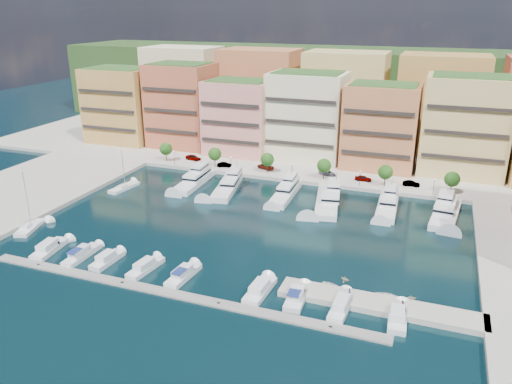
% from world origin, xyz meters
% --- Properties ---
extents(ground, '(400.00, 400.00, 0.00)m').
position_xyz_m(ground, '(0.00, 0.00, 0.00)').
color(ground, black).
rests_on(ground, ground).
extents(north_quay, '(220.00, 64.00, 2.00)m').
position_xyz_m(north_quay, '(0.00, 62.00, 0.00)').
color(north_quay, '#9E998E').
rests_on(north_quay, ground).
extents(west_quay, '(34.00, 76.00, 2.00)m').
position_xyz_m(west_quay, '(-62.00, -8.00, 0.00)').
color(west_quay, '#9E998E').
rests_on(west_quay, ground).
extents(hillside, '(240.00, 40.00, 58.00)m').
position_xyz_m(hillside, '(0.00, 110.00, 0.00)').
color(hillside, '#1B3817').
rests_on(hillside, ground).
extents(south_pontoon, '(72.00, 2.20, 0.35)m').
position_xyz_m(south_pontoon, '(-3.00, -30.00, 0.00)').
color(south_pontoon, gray).
rests_on(south_pontoon, ground).
extents(finger_pier, '(32.00, 5.00, 2.00)m').
position_xyz_m(finger_pier, '(30.00, -22.00, 0.00)').
color(finger_pier, '#9E998E').
rests_on(finger_pier, ground).
extents(apartment_0, '(22.00, 16.50, 24.80)m').
position_xyz_m(apartment_0, '(-66.00, 49.99, 13.31)').
color(apartment_0, '#C19346').
rests_on(apartment_0, north_quay).
extents(apartment_1, '(20.00, 16.50, 26.80)m').
position_xyz_m(apartment_1, '(-44.00, 51.99, 14.31)').
color(apartment_1, '#B8503D').
rests_on(apartment_1, north_quay).
extents(apartment_2, '(20.00, 15.50, 22.80)m').
position_xyz_m(apartment_2, '(-23.00, 49.99, 12.31)').
color(apartment_2, tan).
rests_on(apartment_2, north_quay).
extents(apartment_3, '(22.00, 16.50, 25.80)m').
position_xyz_m(apartment_3, '(-2.00, 51.99, 13.81)').
color(apartment_3, beige).
rests_on(apartment_3, north_quay).
extents(apartment_4, '(20.00, 15.50, 23.80)m').
position_xyz_m(apartment_4, '(20.00, 49.99, 12.81)').
color(apartment_4, '#C47449').
rests_on(apartment_4, north_quay).
extents(apartment_5, '(22.00, 16.50, 26.80)m').
position_xyz_m(apartment_5, '(42.00, 51.99, 14.31)').
color(apartment_5, tan).
rests_on(apartment_5, north_quay).
extents(backblock_0, '(26.00, 18.00, 30.00)m').
position_xyz_m(backblock_0, '(-55.00, 74.00, 16.00)').
color(backblock_0, beige).
rests_on(backblock_0, north_quay).
extents(backblock_1, '(26.00, 18.00, 30.00)m').
position_xyz_m(backblock_1, '(-25.00, 74.00, 16.00)').
color(backblock_1, '#C47449').
rests_on(backblock_1, north_quay).
extents(backblock_2, '(26.00, 18.00, 30.00)m').
position_xyz_m(backblock_2, '(5.00, 74.00, 16.00)').
color(backblock_2, tan).
rests_on(backblock_2, north_quay).
extents(backblock_3, '(26.00, 18.00, 30.00)m').
position_xyz_m(backblock_3, '(35.00, 74.00, 16.00)').
color(backblock_3, '#C19346').
rests_on(backblock_3, north_quay).
extents(tree_0, '(3.80, 3.80, 5.65)m').
position_xyz_m(tree_0, '(-40.00, 33.50, 4.74)').
color(tree_0, '#473323').
rests_on(tree_0, north_quay).
extents(tree_1, '(3.80, 3.80, 5.65)m').
position_xyz_m(tree_1, '(-24.00, 33.50, 4.74)').
color(tree_1, '#473323').
rests_on(tree_1, north_quay).
extents(tree_2, '(3.80, 3.80, 5.65)m').
position_xyz_m(tree_2, '(-8.00, 33.50, 4.74)').
color(tree_2, '#473323').
rests_on(tree_2, north_quay).
extents(tree_3, '(3.80, 3.80, 5.65)m').
position_xyz_m(tree_3, '(8.00, 33.50, 4.74)').
color(tree_3, '#473323').
rests_on(tree_3, north_quay).
extents(tree_4, '(3.80, 3.80, 5.65)m').
position_xyz_m(tree_4, '(24.00, 33.50, 4.74)').
color(tree_4, '#473323').
rests_on(tree_4, north_quay).
extents(tree_5, '(3.80, 3.80, 5.65)m').
position_xyz_m(tree_5, '(40.00, 33.50, 4.74)').
color(tree_5, '#473323').
rests_on(tree_5, north_quay).
extents(lamppost_0, '(0.30, 0.30, 4.20)m').
position_xyz_m(lamppost_0, '(-36.00, 31.20, 3.83)').
color(lamppost_0, black).
rests_on(lamppost_0, north_quay).
extents(lamppost_1, '(0.30, 0.30, 4.20)m').
position_xyz_m(lamppost_1, '(-18.00, 31.20, 3.83)').
color(lamppost_1, black).
rests_on(lamppost_1, north_quay).
extents(lamppost_2, '(0.30, 0.30, 4.20)m').
position_xyz_m(lamppost_2, '(0.00, 31.20, 3.83)').
color(lamppost_2, black).
rests_on(lamppost_2, north_quay).
extents(lamppost_3, '(0.30, 0.30, 4.20)m').
position_xyz_m(lamppost_3, '(18.00, 31.20, 3.83)').
color(lamppost_3, black).
rests_on(lamppost_3, north_quay).
extents(lamppost_4, '(0.30, 0.30, 4.20)m').
position_xyz_m(lamppost_4, '(36.00, 31.20, 3.83)').
color(lamppost_4, black).
rests_on(lamppost_4, north_quay).
extents(yacht_1, '(5.67, 18.80, 7.30)m').
position_xyz_m(yacht_1, '(-23.85, 20.44, 1.09)').
color(yacht_1, white).
rests_on(yacht_1, ground).
extents(yacht_2, '(8.12, 20.15, 7.30)m').
position_xyz_m(yacht_2, '(-13.93, 20.00, 1.21)').
color(yacht_2, white).
rests_on(yacht_2, ground).
extents(yacht_3, '(4.68, 18.32, 7.30)m').
position_xyz_m(yacht_3, '(1.60, 20.67, 1.21)').
color(yacht_3, white).
rests_on(yacht_3, ground).
extents(yacht_4, '(8.91, 22.03, 7.30)m').
position_xyz_m(yacht_4, '(12.50, 19.11, 1.09)').
color(yacht_4, white).
rests_on(yacht_4, ground).
extents(yacht_5, '(5.01, 17.98, 7.30)m').
position_xyz_m(yacht_5, '(26.38, 20.84, 1.21)').
color(yacht_5, white).
rests_on(yacht_5, ground).
extents(yacht_6, '(6.91, 18.92, 7.30)m').
position_xyz_m(yacht_6, '(39.18, 20.52, 1.21)').
color(yacht_6, white).
rests_on(yacht_6, ground).
extents(cruiser_0, '(4.00, 9.27, 2.55)m').
position_xyz_m(cruiser_0, '(-32.29, -24.60, 0.55)').
color(cruiser_0, silver).
rests_on(cruiser_0, ground).
extents(cruiser_1, '(2.57, 9.21, 2.66)m').
position_xyz_m(cruiser_1, '(-24.80, -24.62, 0.57)').
color(cruiser_1, silver).
rests_on(cruiser_1, ground).
extents(cruiser_2, '(2.79, 7.68, 2.55)m').
position_xyz_m(cruiser_2, '(-19.03, -24.58, 0.55)').
color(cruiser_2, silver).
rests_on(cruiser_2, ground).
extents(cruiser_3, '(3.35, 8.59, 2.55)m').
position_xyz_m(cruiser_3, '(-10.86, -24.59, 0.55)').
color(cruiser_3, silver).
rests_on(cruiser_3, ground).
extents(cruiser_4, '(3.13, 8.75, 2.66)m').
position_xyz_m(cruiser_4, '(-3.21, -24.61, 0.57)').
color(cruiser_4, silver).
rests_on(cruiser_4, ground).
extents(cruiser_6, '(3.26, 8.74, 2.55)m').
position_xyz_m(cruiser_6, '(10.97, -24.59, 0.55)').
color(cruiser_6, silver).
rests_on(cruiser_6, ground).
extents(cruiser_7, '(3.18, 7.79, 2.66)m').
position_xyz_m(cruiser_7, '(17.27, -24.60, 0.57)').
color(cruiser_7, silver).
rests_on(cruiser_7, ground).
extents(cruiser_8, '(2.91, 8.92, 2.55)m').
position_xyz_m(cruiser_8, '(24.52, -24.60, 0.55)').
color(cruiser_8, silver).
rests_on(cruiser_8, ground).
extents(cruiser_9, '(3.17, 7.99, 2.55)m').
position_xyz_m(cruiser_9, '(32.99, -24.59, 0.55)').
color(cruiser_9, silver).
rests_on(cruiser_9, ground).
extents(sailboat_2, '(3.83, 9.67, 13.20)m').
position_xyz_m(sailboat_2, '(-39.34, 10.42, 0.31)').
color(sailboat_2, white).
rests_on(sailboat_2, ground).
extents(sailboat_0, '(5.18, 8.95, 13.20)m').
position_xyz_m(sailboat_0, '(-43.48, -17.98, 0.31)').
color(sailboat_0, white).
rests_on(sailboat_0, ground).
extents(tender_0, '(4.14, 3.44, 0.74)m').
position_xyz_m(tender_0, '(21.70, -18.90, 0.37)').
color(tender_0, silver).
rests_on(tender_0, ground).
extents(tender_2, '(4.67, 3.78, 0.85)m').
position_xyz_m(tender_2, '(30.61, -19.00, 0.43)').
color(tender_2, white).
rests_on(tender_2, ground).
extents(tender_1, '(2.05, 1.94, 0.86)m').
position_xyz_m(tender_1, '(23.44, -15.80, 0.43)').
color(tender_1, beige).
rests_on(tender_1, ground).
extents(tender_3, '(1.90, 1.76, 0.83)m').
position_xyz_m(tender_3, '(34.57, -17.94, 0.42)').
color(tender_3, '#C2B994').
rests_on(tender_3, ground).
extents(car_0, '(5.20, 2.94, 1.67)m').
position_xyz_m(car_0, '(-32.94, 37.11, 1.83)').
color(car_0, gray).
rests_on(car_0, north_quay).
extents(car_1, '(4.48, 2.73, 1.39)m').
position_xyz_m(car_1, '(-21.22, 34.03, 1.70)').
color(car_1, gray).
rests_on(car_1, north_quay).
extents(car_2, '(5.51, 3.80, 1.40)m').
position_xyz_m(car_2, '(-9.34, 36.45, 1.70)').
color(car_2, gray).
rests_on(car_2, north_quay).
extents(car_3, '(5.36, 3.52, 1.44)m').
position_xyz_m(car_3, '(8.22, 36.99, 1.72)').
color(car_3, gray).
rests_on(car_3, north_quay).
extents(car_4, '(4.36, 1.78, 1.48)m').
position_xyz_m(car_4, '(18.21, 35.65, 1.74)').
color(car_4, gray).
rests_on(car_4, north_quay).
extents(car_5, '(4.36, 1.54, 1.44)m').
position_xyz_m(car_5, '(30.50, 35.70, 1.72)').
color(car_5, gray).
rests_on(car_5, north_quay).
extents(person_0, '(0.67, 0.67, 1.57)m').
position_xyz_m(person_0, '(25.25, -22.05, 1.78)').
color(person_0, '#2B2953').
rests_on(person_0, finger_pier).
extents(person_1, '(0.78, 0.62, 1.56)m').
position_xyz_m(person_1, '(33.41, -22.78, 1.78)').
color(person_1, '#47312B').
rests_on(person_1, finger_pier).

